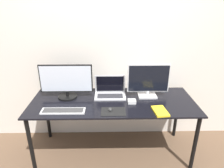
% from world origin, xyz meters
% --- Properties ---
extents(wall_back, '(7.00, 0.05, 2.50)m').
position_xyz_m(wall_back, '(0.00, 0.80, 1.25)').
color(wall_back, silver).
rests_on(wall_back, ground_plane).
extents(desk, '(1.89, 0.74, 0.73)m').
position_xyz_m(desk, '(0.00, 0.37, 0.66)').
color(desk, black).
rests_on(desk, ground_plane).
extents(monitor_left, '(0.61, 0.23, 0.41)m').
position_xyz_m(monitor_left, '(-0.54, 0.48, 0.94)').
color(monitor_left, black).
rests_on(monitor_left, desk).
extents(monitor_right, '(0.49, 0.15, 0.41)m').
position_xyz_m(monitor_right, '(0.42, 0.48, 0.94)').
color(monitor_right, silver).
rests_on(monitor_right, desk).
extents(laptop, '(0.37, 0.23, 0.23)m').
position_xyz_m(laptop, '(-0.03, 0.52, 0.79)').
color(laptop, silver).
rests_on(laptop, desk).
extents(keyboard, '(0.46, 0.13, 0.02)m').
position_xyz_m(keyboard, '(-0.53, 0.14, 0.74)').
color(keyboard, silver).
rests_on(keyboard, desk).
extents(mousepad, '(0.26, 0.18, 0.00)m').
position_xyz_m(mousepad, '(0.00, 0.12, 0.74)').
color(mousepad, black).
rests_on(mousepad, desk).
extents(mouse, '(0.04, 0.06, 0.03)m').
position_xyz_m(mouse, '(-0.03, 0.14, 0.75)').
color(mouse, '#333333').
rests_on(mouse, mousepad).
extents(book, '(0.16, 0.23, 0.02)m').
position_xyz_m(book, '(0.49, 0.11, 0.74)').
color(book, yellow).
rests_on(book, desk).
extents(power_brick, '(0.09, 0.08, 0.04)m').
position_xyz_m(power_brick, '(0.21, 0.32, 0.75)').
color(power_brick, white).
rests_on(power_brick, desk).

